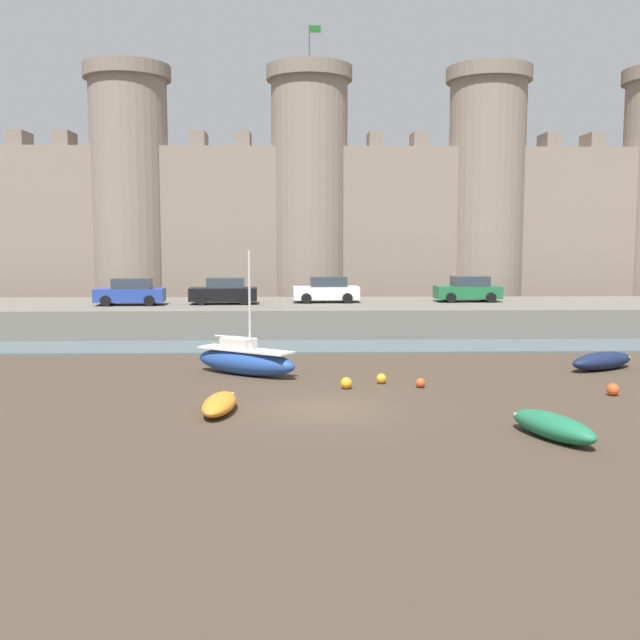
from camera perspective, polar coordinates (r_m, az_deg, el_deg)
The scene contains 16 objects.
ground_plane at distance 25.42m, azimuth 0.33°, elevation -6.80°, with size 160.00×160.00×0.00m, color #423528.
water_channel at distance 39.44m, azimuth -0.39°, elevation -2.05°, with size 80.00×4.50×0.10m, color slate.
quay_road at distance 46.53m, azimuth -0.59°, elevation 0.24°, with size 65.39×10.00×1.73m, color #666059.
castle at distance 56.74m, azimuth -0.80°, elevation 8.64°, with size 59.74×6.34×21.29m.
rowboat_near_channel_left at distance 35.05m, azimuth 20.70°, elevation -2.91°, with size 3.70×2.76×0.78m.
sailboat_midflat_centre at distance 31.68m, azimuth -5.73°, elevation -3.03°, with size 4.82×3.79×5.25m.
rowboat_foreground_centre at distance 25.03m, azimuth -7.67°, elevation -6.33°, with size 1.25×3.09×0.59m.
rowboat_near_channel_right at distance 22.66m, azimuth 17.33°, elevation -7.70°, with size 2.20×3.42×0.74m.
mooring_buoy_near_shore at distance 28.70m, azimuth 2.02°, elevation -4.83°, with size 0.45×0.45×0.45m, color orange.
mooring_buoy_near_channel at distance 29.51m, azimuth 21.42°, elevation -4.95°, with size 0.45×0.45×0.45m, color #E04C1E.
mooring_buoy_off_centre at distance 29.80m, azimuth 4.70°, elevation -4.48°, with size 0.40×0.40×0.40m, color orange.
mooring_buoy_mid_mud at distance 29.18m, azimuth 7.66°, elevation -4.77°, with size 0.37×0.37×0.37m, color #E04C1E.
car_quay_centre_east at distance 46.41m, azimuth -14.24°, elevation 2.07°, with size 4.17×2.01×1.62m.
car_quay_west at distance 46.88m, azimuth 0.50°, elevation 2.30°, with size 4.17×2.01×1.62m.
car_quay_east at distance 48.39m, azimuth 11.23°, elevation 2.30°, with size 4.17×2.01×1.62m.
car_quay_centre_west at distance 46.10m, azimuth -7.33°, elevation 2.18°, with size 4.17×2.01×1.62m.
Camera 1 is at (-0.86, -24.75, 5.73)m, focal length 42.00 mm.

